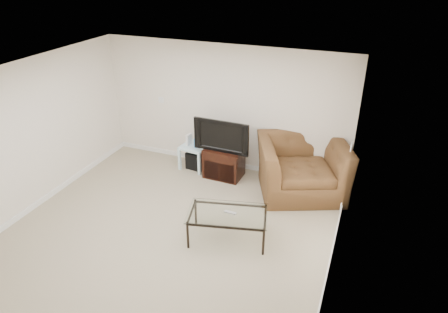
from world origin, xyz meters
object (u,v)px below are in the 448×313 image
at_px(recliner, 303,159).
at_px(tv_stand, 224,162).
at_px(subwoofer, 197,159).
at_px(television, 223,134).
at_px(coffee_table, 228,226).
at_px(side_table, 195,156).

bearing_deg(recliner, tv_stand, 156.83).
xyz_separation_m(tv_stand, subwoofer, (-0.65, 0.15, -0.12)).
bearing_deg(television, subwoofer, 166.30).
distance_m(subwoofer, coffee_table, 2.40).
bearing_deg(subwoofer, television, -15.27).
xyz_separation_m(television, subwoofer, (-0.64, 0.18, -0.74)).
bearing_deg(tv_stand, side_table, 171.09).
height_order(tv_stand, television, television).
bearing_deg(recliner, side_table, 153.47).
height_order(subwoofer, coffee_table, coffee_table).
bearing_deg(recliner, coffee_table, -135.95).
xyz_separation_m(subwoofer, recliner, (2.16, -0.15, 0.49)).
bearing_deg(coffee_table, tv_stand, 113.01).
bearing_deg(coffee_table, recliner, 67.22).
xyz_separation_m(television, coffee_table, (0.76, -1.77, -0.68)).
height_order(side_table, recliner, recliner).
bearing_deg(coffee_table, subwoofer, 125.94).
distance_m(recliner, coffee_table, 2.00).
distance_m(tv_stand, coffee_table, 1.95).
height_order(tv_stand, coffee_table, tv_stand).
xyz_separation_m(tv_stand, coffee_table, (0.76, -1.80, -0.06)).
distance_m(television, subwoofer, 1.00).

